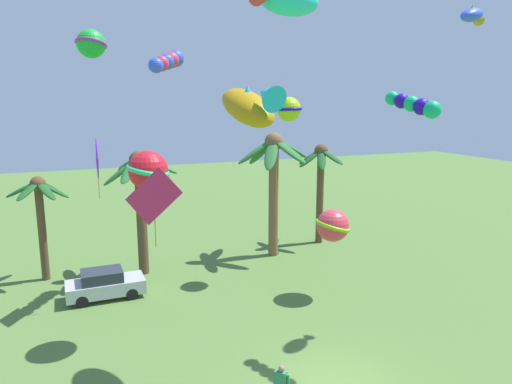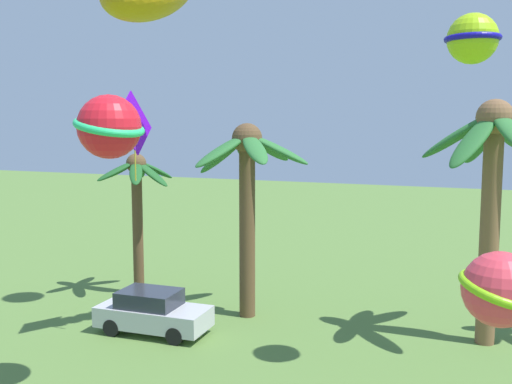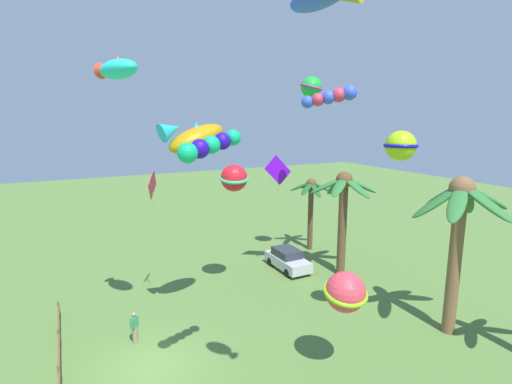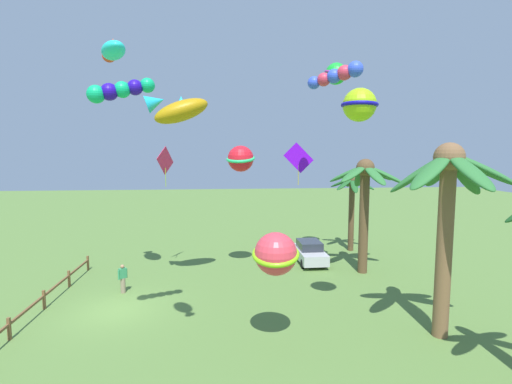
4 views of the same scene
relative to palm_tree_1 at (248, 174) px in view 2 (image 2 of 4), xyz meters
name	(u,v)px [view 2 (image 2 of 4)]	position (x,y,z in m)	size (l,w,h in m)	color
palm_tree_1	(248,174)	(0.00, 0.00, 0.00)	(4.47, 4.45, 7.28)	brown
palm_tree_2	(493,165)	(8.45, 0.14, 0.59)	(4.96, 4.90, 8.09)	brown
palm_tree_3	(137,191)	(-5.38, 1.06, -0.97)	(3.39, 3.26, 5.99)	brown
parked_car_0	(153,312)	(-2.45, -2.91, -4.64)	(3.92, 1.78, 1.51)	#BCBCC1
kite_diamond_0	(134,125)	(-2.47, -3.77, 1.88)	(0.07, 2.08, 2.90)	#750DEB
kite_ball_1	(473,39)	(7.75, -3.40, 4.21)	(2.10, 2.10, 1.35)	#A3D517
kite_ball_2	(109,127)	(-0.75, -7.79, 1.89)	(2.22, 2.21, 1.63)	red
kite_ball_3	(500,289)	(8.63, -6.92, -1.63)	(2.14, 2.15, 1.68)	#EC3C4C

